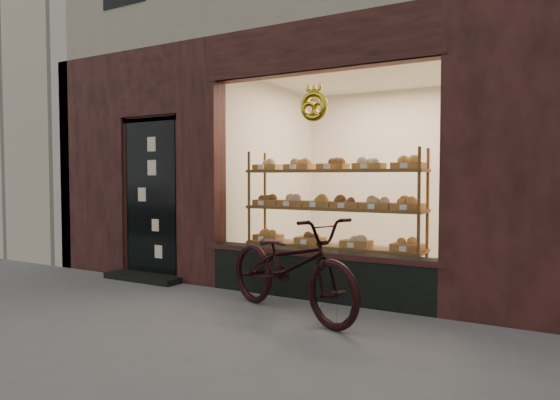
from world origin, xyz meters
The scene contains 4 objects.
ground centered at (0.00, 0.00, 0.00)m, with size 90.00×90.00×0.00m, color slate.
neighbor_left centered at (-9.60, 5.50, 4.50)m, with size 12.00×7.00×9.00m, color silver.
display_shelf centered at (0.45, 2.55, 0.89)m, with size 2.20×0.45×1.70m.
bicycle centered at (0.49, 1.39, 0.50)m, with size 0.66×1.90×1.00m, color black.
Camera 1 is at (2.83, -2.94, 1.38)m, focal length 32.00 mm.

